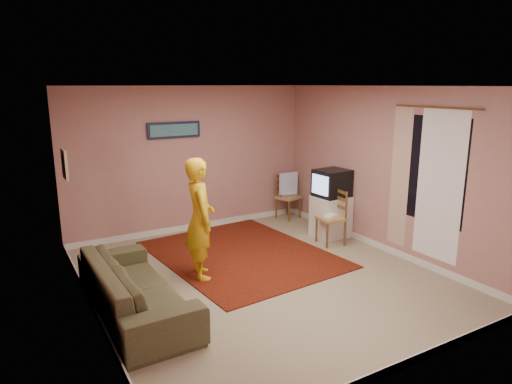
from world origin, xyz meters
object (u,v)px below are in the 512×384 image
chair_b (331,211)px  person (200,219)px  tv_cabinet (331,216)px  chair_a (288,192)px  sofa (135,287)px  crt_tv (332,183)px

chair_b → person: (-2.42, -0.15, 0.28)m
tv_cabinet → person: 2.75m
chair_a → person: bearing=-163.0°
chair_a → person: person is taller
sofa → person: bearing=-62.7°
tv_cabinet → chair_b: chair_b is taller
chair_a → sofa: size_ratio=0.22×
chair_a → tv_cabinet: bearing=-105.5°
tv_cabinet → sofa: (-3.75, -1.05, -0.04)m
crt_tv → chair_a: 1.36m
sofa → person: (1.08, 0.59, 0.52)m
tv_cabinet → crt_tv: (-0.01, -0.00, 0.60)m
sofa → crt_tv: bearing=-75.6°
chair_a → chair_b: chair_b is taller
person → sofa: bearing=130.3°
tv_cabinet → sofa: bearing=-164.4°
tv_cabinet → chair_b: (-0.25, -0.31, 0.20)m
crt_tv → chair_b: size_ratio=1.16×
tv_cabinet → crt_tv: 0.60m
crt_tv → sofa: size_ratio=0.26×
chair_a → crt_tv: bearing=-105.7°
person → chair_b: bearing=-74.7°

